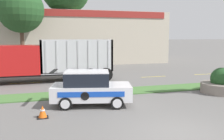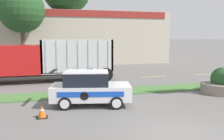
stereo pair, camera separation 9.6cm
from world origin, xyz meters
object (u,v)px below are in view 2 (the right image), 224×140
object	(u,v)px
dump_truck_mid	(33,63)
traffic_cone	(42,112)
rally_car	(90,88)
stone_planter	(222,84)

from	to	relation	value
dump_truck_mid	traffic_cone	xyz separation A→B (m)	(0.53, -9.24, -1.26)
rally_car	traffic_cone	distance (m)	2.91
dump_truck_mid	rally_car	size ratio (longest dim) A/B	2.51
dump_truck_mid	stone_planter	xyz separation A→B (m)	(11.57, -7.29, -0.98)
dump_truck_mid	stone_planter	size ratio (longest dim) A/B	4.28
stone_planter	traffic_cone	bearing A→B (deg)	-169.98
rally_car	stone_planter	world-z (taller)	rally_car
dump_truck_mid	stone_planter	world-z (taller)	dump_truck_mid
dump_truck_mid	rally_car	bearing A→B (deg)	-69.10
dump_truck_mid	traffic_cone	distance (m)	9.34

